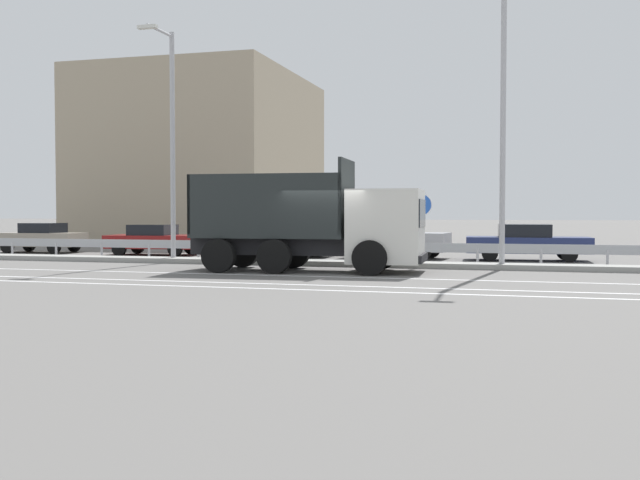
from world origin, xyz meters
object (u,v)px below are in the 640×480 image
(parked_car_4, at_px, (396,240))
(parked_car_5, at_px, (527,242))
(street_lamp_1, at_px, (171,135))
(parked_car_1, at_px, (41,237))
(parked_car_2, at_px, (155,239))
(dump_truck, at_px, (337,230))
(street_lamp_2, at_px, (503,84))
(median_road_sign, at_px, (421,228))
(parked_car_3, at_px, (282,238))

(parked_car_4, distance_m, parked_car_5, 5.08)
(street_lamp_1, height_order, parked_car_1, street_lamp_1)
(street_lamp_1, bearing_deg, parked_car_1, 152.87)
(parked_car_1, bearing_deg, parked_car_2, -94.98)
(parked_car_2, bearing_deg, parked_car_4, 88.05)
(parked_car_2, height_order, parked_car_5, parked_car_5)
(parked_car_1, distance_m, parked_car_5, 21.47)
(parked_car_2, xyz_separation_m, parked_car_4, (10.43, 0.55, 0.07))
(dump_truck, distance_m, parked_car_4, 7.23)
(parked_car_1, height_order, parked_car_2, parked_car_1)
(street_lamp_1, height_order, parked_car_5, street_lamp_1)
(dump_truck, bearing_deg, parked_car_5, 138.31)
(dump_truck, bearing_deg, parked_car_1, -117.07)
(street_lamp_2, bearing_deg, street_lamp_1, 179.59)
(street_lamp_1, bearing_deg, parked_car_2, 124.85)
(parked_car_5, bearing_deg, parked_car_2, -92.15)
(median_road_sign, bearing_deg, parked_car_5, 54.30)
(parked_car_2, relative_size, parked_car_5, 0.89)
(median_road_sign, relative_size, parked_car_3, 0.60)
(street_lamp_2, distance_m, parked_car_1, 21.88)
(median_road_sign, bearing_deg, parked_car_4, 109.37)
(parked_car_2, bearing_deg, street_lamp_2, 68.73)
(dump_truck, xyz_separation_m, median_road_sign, (2.26, 2.41, 0.01))
(parked_car_2, height_order, parked_car_4, parked_car_4)
(dump_truck, height_order, median_road_sign, dump_truck)
(parked_car_1, xyz_separation_m, parked_car_3, (11.66, -0.04, 0.08))
(parked_car_3, bearing_deg, parked_car_4, 91.40)
(street_lamp_2, distance_m, parked_car_4, 8.34)
(parked_car_5, bearing_deg, street_lamp_2, -12.93)
(street_lamp_1, bearing_deg, dump_truck, -19.20)
(parked_car_1, relative_size, parked_car_2, 0.93)
(parked_car_3, height_order, parked_car_5, parked_car_3)
(median_road_sign, bearing_deg, dump_truck, -133.18)
(median_road_sign, height_order, street_lamp_1, street_lamp_1)
(dump_truck, relative_size, parked_car_4, 1.73)
(street_lamp_1, height_order, street_lamp_2, street_lamp_2)
(parked_car_2, height_order, parked_car_3, parked_car_3)
(dump_truck, relative_size, parked_car_3, 1.78)
(dump_truck, height_order, parked_car_4, dump_truck)
(street_lamp_2, bearing_deg, parked_car_2, 163.72)
(parked_car_2, bearing_deg, dump_truck, 51.05)
(street_lamp_2, relative_size, parked_car_2, 2.61)
(street_lamp_2, distance_m, parked_car_2, 16.26)
(median_road_sign, height_order, parked_car_1, median_road_sign)
(parked_car_3, bearing_deg, median_road_sign, 53.11)
(parked_car_1, relative_size, parked_car_4, 0.92)
(parked_car_3, bearing_deg, parked_car_5, 89.58)
(median_road_sign, distance_m, parked_car_5, 5.86)
(street_lamp_2, relative_size, parked_car_1, 2.80)
(median_road_sign, xyz_separation_m, parked_car_4, (-1.68, 4.77, -0.57))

